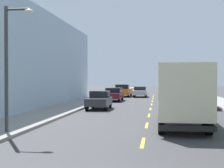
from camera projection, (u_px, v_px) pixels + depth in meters
The scene contains 13 objects.
ground_plane at pixel (152, 102), 36.02m from camera, with size 160.00×160.00×0.00m, color #38383A.
sidewalk_left at pixel (83, 102), 34.99m from camera, with size 3.20×120.00×0.14m, color gray.
sidewalk_right at pixel (224, 104), 33.09m from camera, with size 3.20×120.00×0.14m, color gray.
lane_centerline_dashes at pixel (151, 106), 30.57m from camera, with size 0.14×47.20×0.01m.
street_lamp at pixel (10, 58), 14.94m from camera, with size 1.35×0.28×5.59m.
delivery_box_truck at pixel (182, 92), 17.37m from camera, with size 2.41×7.16×3.20m.
parked_suv_red at pixel (201, 97), 29.06m from camera, with size 2.04×4.84×1.93m.
parked_hatchback_charcoal at pixel (99, 100), 27.94m from camera, with size 1.81×4.03×1.50m.
parked_hatchback_navy at pixel (183, 91), 49.23m from camera, with size 1.76×4.01×1.50m.
parked_wagon_burgundy at pixel (114, 94), 38.17m from camera, with size 1.84×4.71×1.50m.
parked_sedan_black at pixel (188, 93), 40.99m from camera, with size 1.86×4.52×1.43m.
parked_pickup_orange at pixel (123, 91), 47.63m from camera, with size 2.15×5.36×1.73m.
moving_silver_sedan at pixel (140, 92), 46.75m from camera, with size 1.80×4.50×1.43m.
Camera 1 is at (0.56, -6.24, 2.51)m, focal length 54.09 mm.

